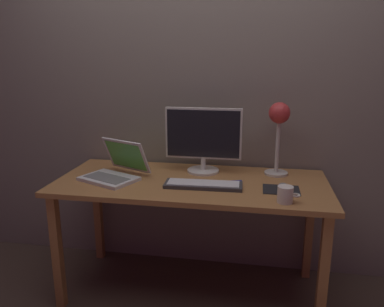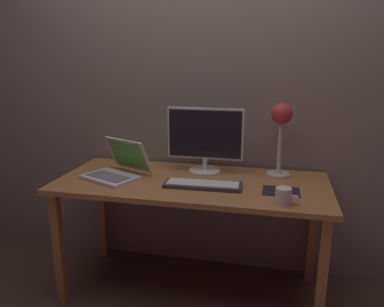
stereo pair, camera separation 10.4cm
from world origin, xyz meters
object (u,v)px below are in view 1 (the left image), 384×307
at_px(coffee_mug, 286,195).
at_px(pen, 230,181).
at_px(laptop, 117,167).
at_px(mouse, 283,187).
at_px(monitor, 203,138).
at_px(keyboard_main, 203,185).
at_px(desk_lamp, 279,123).

xyz_separation_m(coffee_mug, pen, (-0.30, 0.28, -0.04)).
relative_size(coffee_mug, pen, 0.82).
bearing_deg(coffee_mug, laptop, 166.15).
xyz_separation_m(laptop, mouse, (0.98, -0.06, -0.04)).
xyz_separation_m(laptop, coffee_mug, (0.98, -0.24, -0.02)).
height_order(monitor, laptop, monitor).
distance_m(monitor, keyboard_main, 0.35).
distance_m(keyboard_main, pen, 0.18).
distance_m(keyboard_main, desk_lamp, 0.61).
bearing_deg(monitor, keyboard_main, -81.41).
bearing_deg(desk_lamp, pen, -144.09).
bearing_deg(laptop, coffee_mug, -13.85).
distance_m(monitor, desk_lamp, 0.47).
relative_size(keyboard_main, laptop, 1.06).
bearing_deg(laptop, keyboard_main, -8.29).
bearing_deg(monitor, pen, -42.22).
distance_m(desk_lamp, coffee_mug, 0.55).
height_order(coffee_mug, pen, coffee_mug).
distance_m(mouse, coffee_mug, 0.19).
height_order(keyboard_main, desk_lamp, desk_lamp).
height_order(monitor, keyboard_main, monitor).
xyz_separation_m(monitor, mouse, (0.49, -0.26, -0.20)).
bearing_deg(mouse, pen, 163.62).
xyz_separation_m(keyboard_main, mouse, (0.44, 0.02, 0.01)).
xyz_separation_m(monitor, keyboard_main, (0.04, -0.28, -0.21)).
height_order(mouse, pen, mouse).
height_order(keyboard_main, coffee_mug, coffee_mug).
bearing_deg(mouse, monitor, 152.15).
bearing_deg(pen, mouse, -16.38).
bearing_deg(desk_lamp, monitor, -176.43).
relative_size(laptop, desk_lamp, 0.93).
height_order(laptop, desk_lamp, desk_lamp).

